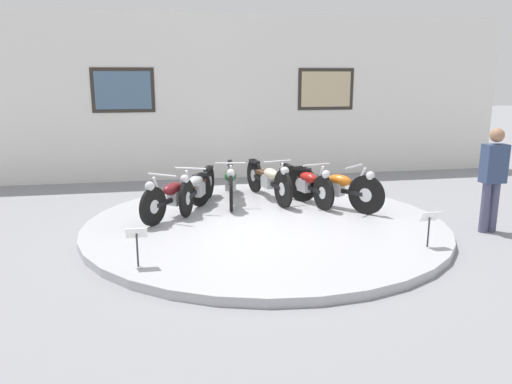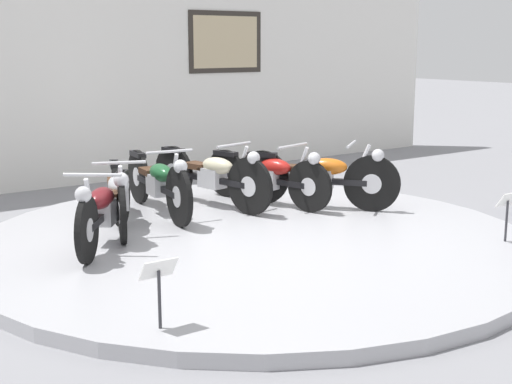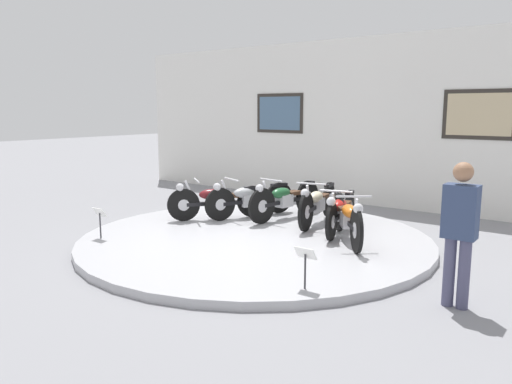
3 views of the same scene
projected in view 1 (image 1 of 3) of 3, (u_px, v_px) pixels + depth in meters
ground_plane at (265, 228)px, 8.13m from camera, size 60.00×60.00×0.00m
display_platform at (265, 225)px, 8.11m from camera, size 5.79×5.79×0.12m
back_wall at (228, 98)px, 11.85m from camera, size 14.00×0.22×3.83m
motorcycle_maroon at (177, 194)px, 8.33m from camera, size 1.25×1.59×0.78m
motorcycle_silver at (198, 186)px, 8.90m from camera, size 0.80×1.86×0.79m
motorcycle_green at (230, 181)px, 9.29m from camera, size 0.54×2.01×0.81m
motorcycle_cream at (269, 179)px, 9.43m from camera, size 0.58×2.00×0.81m
motorcycle_red at (305, 182)px, 9.26m from camera, size 0.64×1.92×0.78m
motorcycle_orange at (334, 186)px, 8.84m from camera, size 1.29×1.63×0.81m
info_placard_front_left at (137, 238)px, 6.09m from camera, size 0.26×0.11×0.51m
info_placard_front_centre at (429, 221)px, 6.81m from camera, size 0.26×0.11×0.51m
visitor_standing at (493, 174)px, 7.75m from camera, size 0.36×0.22×1.65m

